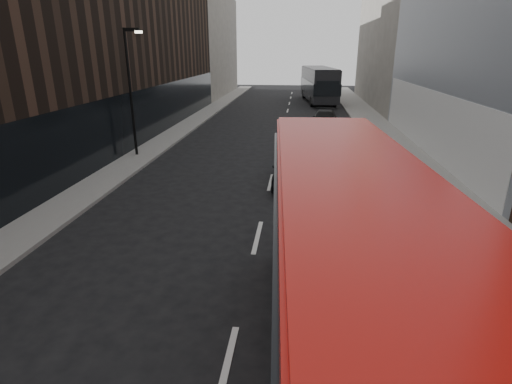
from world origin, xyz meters
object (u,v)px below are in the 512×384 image
(car_b, at_px, (298,146))
(car_c, at_px, (325,119))
(street_lamp, at_px, (131,85))
(grey_bus, at_px, (319,84))
(car_a, at_px, (291,168))
(red_bus, at_px, (349,284))

(car_b, height_order, car_c, car_c)
(street_lamp, distance_m, car_b, 10.15)
(grey_bus, height_order, car_a, grey_bus)
(car_a, xyz_separation_m, car_c, (2.35, 15.03, -0.06))
(red_bus, height_order, car_b, red_bus)
(car_a, bearing_deg, grey_bus, 84.48)
(red_bus, bearing_deg, car_b, 89.62)
(car_c, bearing_deg, grey_bus, 94.47)
(red_bus, distance_m, car_b, 17.60)
(red_bus, height_order, grey_bus, red_bus)
(car_c, bearing_deg, street_lamp, -131.77)
(grey_bus, bearing_deg, red_bus, -97.85)
(street_lamp, distance_m, car_a, 10.62)
(car_b, bearing_deg, grey_bus, 90.03)
(street_lamp, relative_size, car_c, 1.49)
(car_b, bearing_deg, street_lamp, -168.90)
(car_c, bearing_deg, car_b, -97.24)
(red_bus, distance_m, car_a, 12.53)
(street_lamp, height_order, car_c, street_lamp)
(car_a, relative_size, car_c, 0.93)
(street_lamp, xyz_separation_m, car_a, (9.19, -4.06, -3.44))
(red_bus, height_order, car_c, red_bus)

